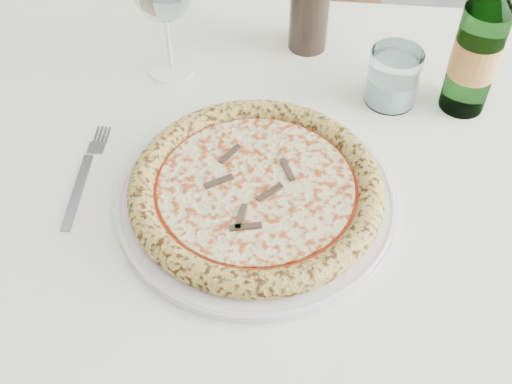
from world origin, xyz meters
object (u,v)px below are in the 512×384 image
Objects in this scene: dining_table at (265,194)px; plate at (256,198)px; pizza at (256,189)px; beer_bottle at (478,48)px; tumbler at (393,80)px.

plate is (0.00, -0.10, 0.11)m from dining_table.
pizza reaches higher than dining_table.
dining_table is at bearing -154.38° from beer_bottle.
beer_bottle is at bearing 39.77° from pizza.
plate is 1.41× the size of beer_bottle.
dining_table is 0.15m from plate.
dining_table is at bearing -142.51° from tumbler.
dining_table is 0.37m from beer_bottle.
tumbler is 0.33× the size of beer_bottle.
tumbler is (0.18, 0.13, 0.13)m from dining_table.
beer_bottle reaches higher than tumbler.
beer_bottle reaches higher than pizza.
plate is at bearing -140.23° from beer_bottle.
pizza is (-0.00, -0.00, 0.02)m from plate.
beer_bottle is (0.28, 0.14, 0.20)m from dining_table.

